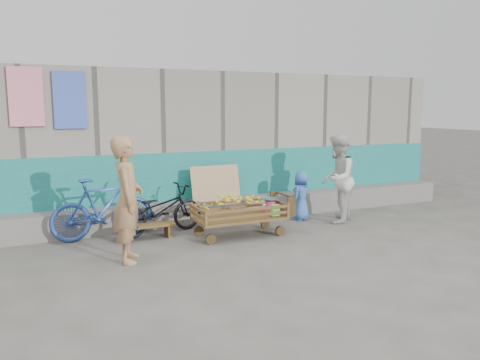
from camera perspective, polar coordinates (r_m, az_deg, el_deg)
name	(u,v)px	position (r m, az deg, el deg)	size (l,w,h in m)	color
ground	(251,256)	(7.29, 1.30, -9.29)	(80.00, 80.00, 0.00)	#514F4A
building_wall	(174,143)	(10.76, -8.10, 4.43)	(12.00, 3.50, 3.00)	gray
banana_cart	(238,208)	(8.29, -0.23, -3.47)	(1.75, 0.80, 0.75)	brown
bench	(144,228)	(8.33, -11.58, -5.79)	(1.04, 0.31, 0.26)	brown
vendor_man	(128,200)	(7.05, -13.53, -2.33)	(0.68, 0.45, 1.87)	#A87C53
woman	(337,179)	(9.46, 11.79, 0.18)	(0.85, 0.67, 1.76)	silver
child	(301,196)	(9.58, 7.47, -1.91)	(0.49, 0.32, 1.00)	#3B6CBC
bicycle_dark	(160,210)	(8.56, -9.73, -3.62)	(0.59, 1.69, 0.89)	black
bicycle_blue	(103,208)	(8.48, -16.39, -3.34)	(0.50, 1.78, 1.07)	#294B9C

